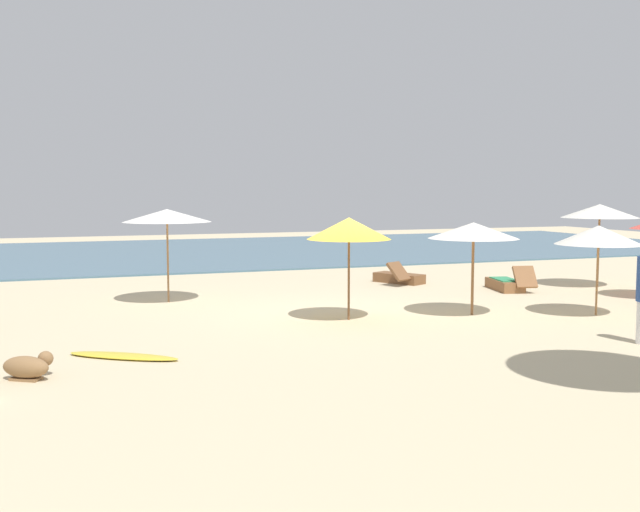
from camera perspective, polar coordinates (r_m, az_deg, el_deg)
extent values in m
plane|color=beige|center=(16.26, 1.46, -4.62)|extent=(60.00, 60.00, 0.00)
cube|color=#476B7F|center=(32.54, -9.73, 0.29)|extent=(48.00, 16.00, 0.06)
cylinder|color=brown|center=(22.33, 20.59, 0.68)|extent=(0.06, 0.06, 2.29)
cone|color=silver|center=(22.27, 20.67, 3.25)|extent=(2.12, 2.12, 0.38)
cylinder|color=brown|center=(15.64, 2.22, -1.09)|extent=(0.05, 0.05, 2.12)
cone|color=gold|center=(15.57, 2.24, 2.13)|extent=(1.78, 1.78, 0.46)
cylinder|color=olive|center=(17.32, 20.50, -1.13)|extent=(0.05, 0.05, 1.92)
cone|color=silver|center=(17.26, 20.59, 1.52)|extent=(1.86, 1.86, 0.42)
cylinder|color=brown|center=(16.61, 11.64, -1.06)|extent=(0.06, 0.06, 1.99)
cone|color=silver|center=(16.54, 11.69, 1.93)|extent=(1.97, 1.97, 0.35)
cylinder|color=olive|center=(18.45, -11.60, -0.07)|extent=(0.05, 0.05, 2.23)
cone|color=white|center=(18.39, -11.66, 3.06)|extent=(2.14, 2.14, 0.31)
cube|color=brown|center=(20.98, 13.99, -2.16)|extent=(0.93, 1.60, 0.28)
cube|color=brown|center=(20.48, 15.45, -1.56)|extent=(0.66, 0.56, 0.57)
cube|color=#338C59|center=(20.96, 14.00, -1.74)|extent=(0.74, 1.14, 0.03)
cube|color=brown|center=(22.01, 6.08, -1.70)|extent=(1.23, 1.61, 0.28)
cube|color=brown|center=(21.28, 6.04, -1.18)|extent=(0.73, 0.70, 0.52)
cube|color=olive|center=(11.73, -21.62, -8.75)|extent=(0.48, 0.42, 0.04)
ellipsoid|color=olive|center=(11.69, -21.64, -7.93)|extent=(0.78, 0.66, 0.32)
sphere|color=olive|center=(11.84, -20.31, -7.40)|extent=(0.23, 0.23, 0.23)
ellipsoid|color=gold|center=(12.70, -14.85, -7.42)|extent=(1.84, 1.46, 0.07)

